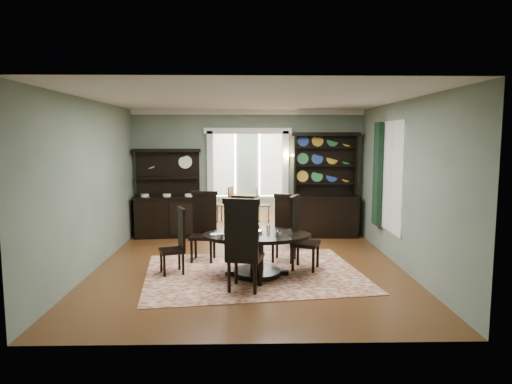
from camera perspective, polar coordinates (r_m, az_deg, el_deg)
The scene contains 19 objects.
room at distance 8.04m, azimuth -0.92°, elevation 1.36°, with size 5.51×6.01×3.01m.
parlor at distance 13.52m, azimuth -1.08°, elevation 3.31°, with size 3.51×3.50×3.01m.
doorway_trim at distance 10.99m, azimuth -1.02°, elevation 3.03°, with size 2.08×0.25×2.57m.
right_window at distance 9.33m, azimuth 15.81°, elevation 2.00°, with size 0.15×1.47×2.12m.
wall_sconce at distance 10.87m, azimuth 4.01°, elevation 4.41°, with size 0.27×0.21×0.21m.
rug at distance 8.04m, azimuth -0.29°, elevation -10.08°, with size 3.67×2.86×0.01m, color maroon.
dining_table at distance 7.77m, azimuth 0.11°, elevation -6.85°, with size 1.84×1.71×0.73m.
centerpiece at distance 7.77m, azimuth -0.26°, elevation -4.69°, with size 1.39×0.89×0.23m.
chair_far_left at distance 8.82m, azimuth -6.53°, elevation -4.00°, with size 0.53×0.51×1.32m.
chair_far_mid at distance 8.94m, azimuth -1.82°, elevation -4.18°, with size 0.57×0.55×1.21m.
chair_far_right at distance 8.74m, azimuth 3.69°, elevation -4.24°, with size 0.58×0.56×1.27m.
chair_end_left at distance 8.01m, azimuth -9.82°, elevation -5.82°, with size 0.52×0.54×1.15m.
chair_end_right at distance 8.16m, azimuth 5.46°, elevation -4.84°, with size 0.61×0.62×1.32m.
chair_near at distance 6.90m, azimuth -1.62°, elevation -6.41°, with size 0.64×0.62×1.45m.
sideboard at distance 11.00m, azimuth -10.99°, elevation -1.75°, with size 1.62×0.69×2.08m.
welsh_dresser at distance 10.96m, azimuth 8.63°, elevation -0.86°, with size 1.61×0.67×2.47m.
parlor_table at distance 12.81m, azimuth -1.37°, elevation -1.52°, with size 0.81×0.81×0.75m.
parlor_chair_left at distance 12.73m, azimuth -3.68°, elevation -1.37°, with size 0.46×0.45×0.99m.
parlor_chair_right at distance 12.75m, azimuth 0.63°, elevation -1.41°, with size 0.41×0.41×0.97m.
Camera 1 is at (-0.05, -7.96, 2.34)m, focal length 32.00 mm.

